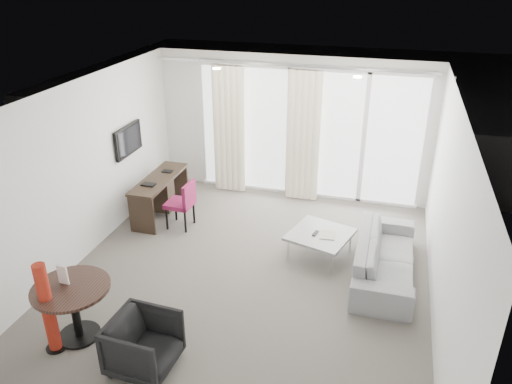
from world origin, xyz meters
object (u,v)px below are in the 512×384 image
(rattan_chair_b, at_px, (383,159))
(coffee_table, at_px, (320,244))
(tub_armchair, at_px, (144,344))
(round_table, at_px, (75,312))
(desk, at_px, (160,196))
(rattan_chair_a, at_px, (362,164))
(desk_chair, at_px, (180,204))
(red_lamp, at_px, (48,308))
(sofa, at_px, (385,257))

(rattan_chair_b, bearing_deg, coffee_table, -111.70)
(tub_armchair, bearing_deg, round_table, 80.32)
(desk, relative_size, rattan_chair_a, 1.93)
(desk, relative_size, round_table, 1.65)
(desk, bearing_deg, rattan_chair_a, 36.26)
(tub_armchair, bearing_deg, rattan_chair_b, -17.48)
(desk_chair, bearing_deg, tub_armchair, -71.23)
(red_lamp, distance_m, sofa, 4.41)
(desk_chair, distance_m, rattan_chair_b, 4.26)
(coffee_table, xyz_separation_m, sofa, (0.96, -0.27, 0.10))
(coffee_table, distance_m, rattan_chair_b, 3.24)
(rattan_chair_a, bearing_deg, coffee_table, -75.64)
(desk_chair, height_order, rattan_chair_a, desk_chair)
(tub_armchair, distance_m, sofa, 3.51)
(rattan_chair_a, relative_size, rattan_chair_b, 0.85)
(desk, bearing_deg, sofa, -12.27)
(desk, bearing_deg, desk_chair, -31.74)
(sofa, relative_size, rattan_chair_b, 2.24)
(red_lamp, distance_m, coffee_table, 3.87)
(round_table, height_order, sofa, round_table)
(round_table, bearing_deg, desk_chair, 88.15)
(sofa, xyz_separation_m, rattan_chair_b, (-0.21, 3.41, 0.16))
(tub_armchair, bearing_deg, desk, 25.95)
(rattan_chair_a, bearing_deg, round_table, -96.05)
(desk_chair, height_order, coffee_table, desk_chair)
(round_table, height_order, coffee_table, round_table)
(tub_armchair, bearing_deg, rattan_chair_a, -14.56)
(desk, distance_m, desk_chair, 0.59)
(tub_armchair, distance_m, rattan_chair_b, 6.33)
(rattan_chair_b, bearing_deg, rattan_chair_a, -163.05)
(desk, height_order, red_lamp, red_lamp)
(desk, height_order, round_table, round_table)
(red_lamp, height_order, rattan_chair_b, red_lamp)
(desk, xyz_separation_m, rattan_chair_b, (3.64, 2.57, 0.11))
(tub_armchair, relative_size, rattan_chair_b, 0.77)
(tub_armchair, bearing_deg, desk_chair, 19.75)
(red_lamp, xyz_separation_m, tub_armchair, (1.14, 0.03, -0.26))
(coffee_table, bearing_deg, rattan_chair_a, 83.20)
(tub_armchair, xyz_separation_m, sofa, (2.45, 2.52, -0.02))
(round_table, distance_m, coffee_table, 3.57)
(rattan_chair_b, bearing_deg, sofa, -94.66)
(tub_armchair, relative_size, coffee_table, 0.82)
(red_lamp, distance_m, rattan_chair_a, 6.49)
(desk_chair, bearing_deg, rattan_chair_a, 46.63)
(sofa, distance_m, rattan_chair_a, 3.28)
(desk_chair, distance_m, coffee_table, 2.41)
(coffee_table, bearing_deg, sofa, -15.37)
(coffee_table, xyz_separation_m, rattan_chair_a, (0.35, 2.95, 0.19))
(tub_armchair, height_order, sofa, tub_armchair)
(rattan_chair_a, distance_m, rattan_chair_b, 0.44)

